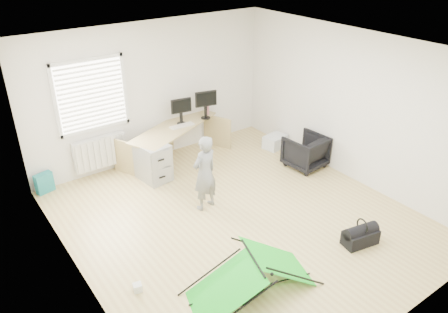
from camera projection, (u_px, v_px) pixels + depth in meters
ground at (239, 218)px, 7.03m from camera, size 5.50×5.50×0.00m
back_wall at (152, 92)px, 8.38m from camera, size 5.00×0.02×2.70m
window at (91, 95)px, 7.63m from camera, size 1.20×0.06×1.20m
radiator at (100, 152)px, 8.11m from camera, size 1.00×0.12×0.60m
desk at (175, 143)px, 8.67m from camera, size 2.18×1.48×0.71m
filing_cabinet at (153, 162)px, 7.98m from camera, size 0.54×0.67×0.71m
monitor_left at (181, 115)px, 8.54m from camera, size 0.42×0.16×0.39m
monitor_right at (206, 108)px, 8.79m from camera, size 0.46×0.19×0.43m
keyboard at (182, 126)px, 8.52m from camera, size 0.49×0.18×0.02m
thermos at (208, 109)px, 9.02m from camera, size 0.07×0.07×0.23m
office_chair at (305, 151)px, 8.42m from camera, size 0.74×0.76×0.65m
person at (205, 173)px, 7.01m from camera, size 0.52×0.39×1.30m
kite at (252, 274)px, 5.51m from camera, size 1.83×1.19×0.52m
storage_crate at (275, 142)px, 9.25m from camera, size 0.53×0.41×0.27m
tote_bag at (44, 183)px, 7.65m from camera, size 0.33×0.21×0.36m
laptop_bag at (250, 287)px, 5.47m from camera, size 0.39×0.18×0.28m
white_box at (138, 288)px, 5.59m from camera, size 0.13×0.13×0.11m
duffel_bag at (360, 237)px, 6.40m from camera, size 0.56×0.36×0.23m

